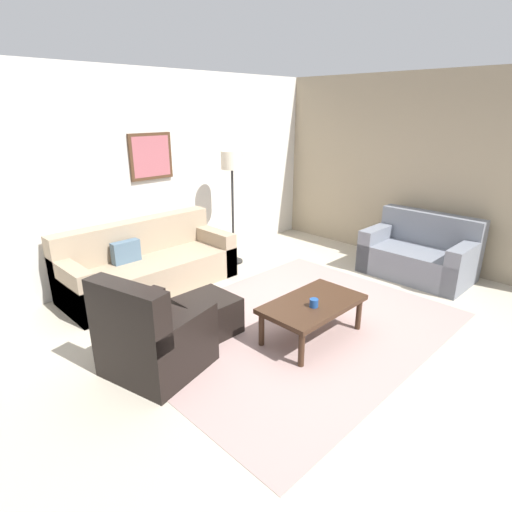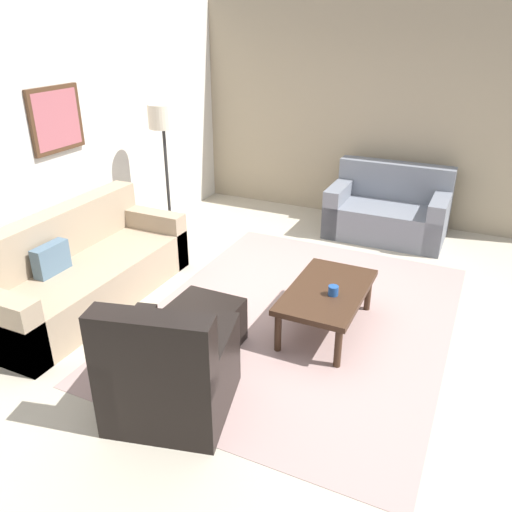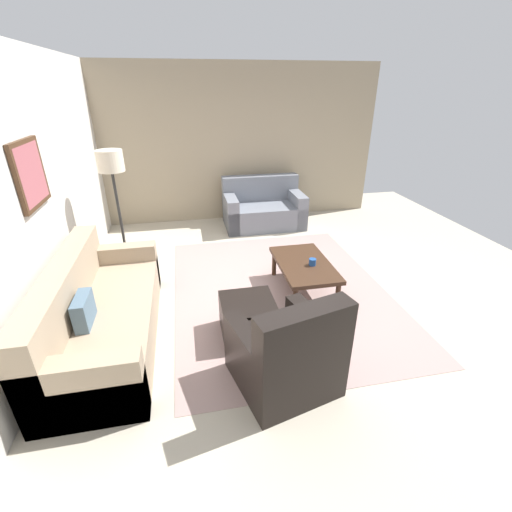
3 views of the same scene
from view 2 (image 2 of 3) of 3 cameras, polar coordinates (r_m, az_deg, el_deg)
The scene contains 12 objects.
ground_plane at distance 4.87m, azimuth 4.66°, elevation -6.93°, with size 8.00×8.00×0.00m, color #B2A893.
rear_partition at distance 5.69m, azimuth -20.61°, elevation 11.65°, with size 6.00×0.12×2.80m, color silver.
stone_feature_panel at distance 7.12m, azimuth 14.01°, elevation 14.94°, with size 0.12×5.20×2.80m, color gray.
area_rug at distance 4.86m, azimuth 4.67°, elevation -6.89°, with size 3.44×2.69×0.01m, color gray.
couch_main at distance 5.31m, azimuth -19.27°, elevation -1.79°, with size 2.26×0.91×0.88m.
couch_loveseat at distance 6.82m, azimuth 14.52°, elevation 4.79°, with size 0.90×1.44×0.88m.
armchair_leather at distance 3.69m, azimuth -9.69°, elevation -13.30°, with size 0.97×0.97×0.95m.
ottoman at distance 4.38m, azimuth -5.89°, elevation -7.86°, with size 0.56×0.56×0.40m, color black.
coffee_table at distance 4.57m, azimuth 7.92°, elevation -4.20°, with size 1.10×0.64×0.41m.
cup at distance 4.43m, azimuth 8.59°, elevation -3.83°, with size 0.09×0.09×0.08m, color #1E478C.
lamp_standing at distance 5.94m, azimuth -10.23°, elevation 13.43°, with size 0.32×0.32×1.71m.
framed_artwork at distance 5.49m, azimuth -21.32°, elevation 13.97°, with size 0.64×0.04×0.62m.
Camera 2 is at (-3.88, -1.39, 2.58)m, focal length 35.98 mm.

